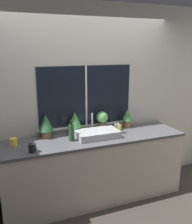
{
  "coord_description": "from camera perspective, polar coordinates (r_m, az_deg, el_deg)",
  "views": [
    {
      "loc": [
        -1.14,
        -2.65,
        2.08
      ],
      "look_at": [
        0.02,
        0.3,
        1.27
      ],
      "focal_mm": 40.0,
      "sensor_mm": 36.0,
      "label": 1
    }
  ],
  "objects": [
    {
      "name": "ground_plane",
      "position": [
        3.56,
        1.63,
        -21.46
      ],
      "size": [
        14.0,
        14.0,
        0.0
      ],
      "primitive_type": "plane",
      "color": "#38332D"
    },
    {
      "name": "wall_back",
      "position": [
        3.59,
        -2.46,
        2.6
      ],
      "size": [
        8.0,
        0.09,
        2.7
      ],
      "color": "#BCB7AD",
      "rests_on": "ground_plane"
    },
    {
      "name": "wall_right",
      "position": [
        5.4,
        17.68,
        5.92
      ],
      "size": [
        0.06,
        7.0,
        2.7
      ],
      "color": "#BCB7AD",
      "rests_on": "ground_plane"
    },
    {
      "name": "counter",
      "position": [
        3.56,
        -0.28,
        -12.75
      ],
      "size": [
        2.49,
        0.63,
        0.92
      ],
      "color": "beige",
      "rests_on": "ground_plane"
    },
    {
      "name": "sink",
      "position": [
        3.37,
        0.28,
        -4.98
      ],
      "size": [
        0.56,
        0.38,
        0.29
      ],
      "color": "#ADADB2",
      "rests_on": "counter"
    },
    {
      "name": "potted_plant_far_left",
      "position": [
        3.38,
        -11.38,
        -2.79
      ],
      "size": [
        0.2,
        0.2,
        0.31
      ],
      "color": "#9E6B4C",
      "rests_on": "counter"
    },
    {
      "name": "potted_plant_center_left",
      "position": [
        3.46,
        -4.84,
        -2.05
      ],
      "size": [
        0.19,
        0.19,
        0.31
      ],
      "color": "#9E6B4C",
      "rests_on": "counter"
    },
    {
      "name": "potted_plant_center_right",
      "position": [
        3.6,
        1.43,
        -1.62
      ],
      "size": [
        0.17,
        0.17,
        0.28
      ],
      "color": "#9E6B4C",
      "rests_on": "counter"
    },
    {
      "name": "potted_plant_far_right",
      "position": [
        3.77,
        7.15,
        -1.04
      ],
      "size": [
        0.15,
        0.15,
        0.28
      ],
      "color": "#9E6B4C",
      "rests_on": "counter"
    },
    {
      "name": "soap_bottle",
      "position": [
        3.53,
        5.46,
        -3.75
      ],
      "size": [
        0.06,
        0.06,
        0.17
      ],
      "color": "#DBD14C",
      "rests_on": "counter"
    },
    {
      "name": "bottle_tall",
      "position": [
        3.23,
        -5.61,
        -4.68
      ],
      "size": [
        0.07,
        0.07,
        0.27
      ],
      "color": "#235128",
      "rests_on": "counter"
    },
    {
      "name": "mug_black",
      "position": [
        2.99,
        -14.37,
        -7.95
      ],
      "size": [
        0.09,
        0.09,
        0.1
      ],
      "color": "black",
      "rests_on": "counter"
    },
    {
      "name": "mug_grey",
      "position": [
        3.68,
        4.82,
        -3.31
      ],
      "size": [
        0.1,
        0.1,
        0.1
      ],
      "color": "gray",
      "rests_on": "counter"
    },
    {
      "name": "mug_yellow",
      "position": [
        3.24,
        -18.36,
        -6.51
      ],
      "size": [
        0.09,
        0.09,
        0.09
      ],
      "color": "gold",
      "rests_on": "counter"
    }
  ]
}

